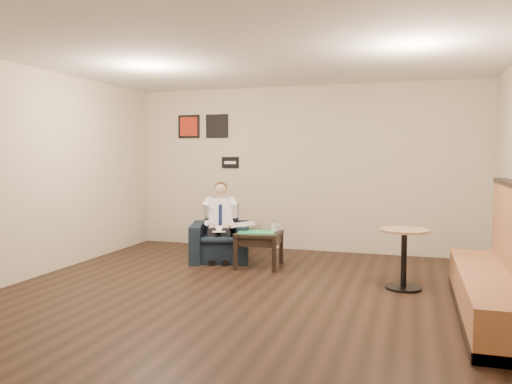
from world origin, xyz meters
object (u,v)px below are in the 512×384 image
(side_table, at_px, (259,249))
(smartphone, at_px, (266,230))
(green_folder, at_px, (256,232))
(banquette, at_px, (492,252))
(seated_man, at_px, (219,224))
(cafe_table, at_px, (404,259))
(armchair, at_px, (220,233))
(coffee_mug, at_px, (275,228))

(side_table, bearing_deg, smartphone, 77.07)
(green_folder, distance_m, banquette, 3.27)
(banquette, bearing_deg, seated_man, 155.57)
(seated_man, distance_m, cafe_table, 2.84)
(armchair, height_order, smartphone, armchair)
(seated_man, height_order, coffee_mug, seated_man)
(side_table, bearing_deg, coffee_mug, 38.12)
(seated_man, relative_size, green_folder, 2.26)
(seated_man, distance_m, green_folder, 0.68)
(armchair, distance_m, green_folder, 0.75)
(coffee_mug, height_order, cafe_table, cafe_table)
(side_table, distance_m, banquette, 3.28)
(green_folder, xyz_separation_m, smartphone, (0.08, 0.21, -0.00))
(armchair, height_order, green_folder, armchair)
(seated_man, height_order, banquette, banquette)
(side_table, bearing_deg, green_folder, -141.88)
(armchair, bearing_deg, cafe_table, -35.12)
(armchair, height_order, side_table, armchair)
(armchair, xyz_separation_m, coffee_mug, (0.91, -0.11, 0.14))
(armchair, relative_size, seated_man, 0.75)
(cafe_table, bearing_deg, seated_man, 164.16)
(smartphone, height_order, banquette, banquette)
(side_table, relative_size, banquette, 0.24)
(green_folder, height_order, smartphone, green_folder)
(side_table, bearing_deg, banquette, -26.88)
(armchair, xyz_separation_m, seated_man, (0.03, -0.11, 0.16))
(armchair, bearing_deg, smartphone, -23.25)
(green_folder, xyz_separation_m, cafe_table, (2.07, -0.59, -0.15))
(armchair, relative_size, coffee_mug, 8.05)
(smartphone, xyz_separation_m, cafe_table, (2.00, -0.80, -0.15))
(armchair, relative_size, side_table, 1.39)
(seated_man, bearing_deg, side_table, -30.47)
(armchair, height_order, banquette, banquette)
(seated_man, xyz_separation_m, smartphone, (0.73, 0.03, -0.06))
(banquette, bearing_deg, armchair, 154.40)
(armchair, height_order, seated_man, seated_man)
(green_folder, relative_size, banquette, 0.20)
(banquette, distance_m, cafe_table, 1.25)
(coffee_mug, xyz_separation_m, smartphone, (-0.15, 0.03, -0.05))
(seated_man, bearing_deg, cafe_table, -33.30)
(coffee_mug, relative_size, banquette, 0.04)
(coffee_mug, height_order, banquette, banquette)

